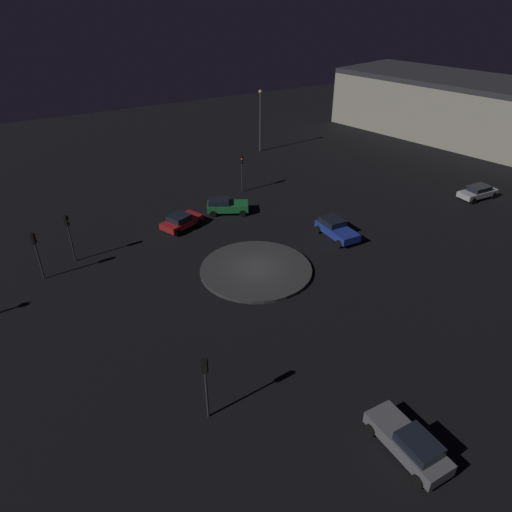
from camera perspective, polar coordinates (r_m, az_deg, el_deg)
ground_plane at (r=37.25m, az=0.00°, el=-1.83°), size 117.72×117.72×0.00m
roundabout_island at (r=37.18m, az=0.00°, el=-1.66°), size 9.00×9.00×0.25m
car_blue at (r=42.45m, az=9.85°, el=3.33°), size 4.38×2.17×1.54m
car_red at (r=43.97m, az=-9.24°, el=4.28°), size 3.28×4.33×1.40m
car_grey at (r=25.40m, az=18.41°, el=-21.05°), size 4.50×1.96×1.55m
car_green at (r=46.45m, az=-3.73°, el=6.22°), size 3.49×4.46×1.46m
car_silver at (r=54.95m, az=25.70°, el=7.15°), size 2.12×4.43×1.41m
traffic_light_northeast at (r=38.56m, az=-25.53°, el=1.05°), size 0.37×0.39×4.04m
traffic_light_southeast at (r=50.45m, az=-1.76°, el=11.07°), size 0.39×0.36×4.23m
traffic_light_northeast_near at (r=40.03m, az=-22.12°, el=3.09°), size 0.37×0.39×4.18m
traffic_light_northwest at (r=24.26m, az=-6.24°, el=-14.53°), size 0.39×0.38×4.15m
streetlamp_southeast at (r=63.40m, az=0.53°, el=17.13°), size 0.47×0.47×8.04m
store_building at (r=76.55m, az=23.33°, el=16.53°), size 36.12×21.05×8.30m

